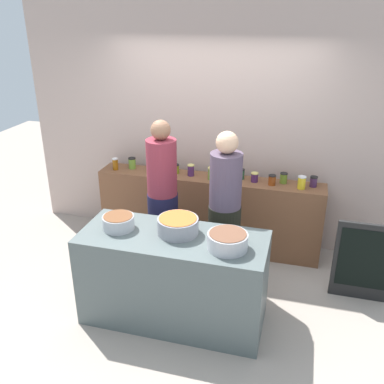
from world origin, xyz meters
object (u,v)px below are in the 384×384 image
preserve_jar_13 (302,182)px  cooking_pot_center (178,226)px  cooking_pot_left (118,222)px  preserve_jar_4 (176,169)px  preserve_jar_10 (255,177)px  preserve_jar_9 (241,174)px  preserve_jar_14 (314,182)px  preserve_jar_3 (160,167)px  cook_in_cap (225,219)px  preserve_jar_2 (152,166)px  preserve_jar_12 (284,178)px  preserve_jar_1 (132,163)px  preserve_jar_5 (191,170)px  chalkboard_sign (363,262)px  preserve_jar_6 (211,173)px  cook_with_tongs (163,207)px  cooking_pot_right (228,241)px  preserve_jar_8 (232,173)px  preserve_jar_0 (115,164)px  preserve_jar_7 (222,175)px  preserve_jar_11 (272,180)px

preserve_jar_13 → cooking_pot_center: 1.65m
cooking_pot_left → cooking_pot_center: cooking_pot_center is taller
cooking_pot_left → cooking_pot_center: 0.56m
cooking_pot_left → cooking_pot_center: (0.55, 0.06, 0.01)m
preserve_jar_4 → preserve_jar_10: 0.96m
preserve_jar_9 → preserve_jar_14: size_ratio=1.00×
preserve_jar_3 → cook_in_cap: (0.96, -0.76, -0.20)m
preserve_jar_4 → preserve_jar_9: 0.79m
preserve_jar_2 → preserve_jar_14: 1.93m
preserve_jar_12 → preserve_jar_13: 0.23m
preserve_jar_1 → preserve_jar_2: 0.26m
preserve_jar_5 → preserve_jar_9: size_ratio=1.14×
cook_in_cap → chalkboard_sign: (1.40, 0.10, -0.35)m
preserve_jar_6 → preserve_jar_4: bearing=169.5°
cook_with_tongs → cooking_pot_center: bearing=-60.2°
preserve_jar_5 → preserve_jar_9: bearing=5.2°
preserve_jar_4 → chalkboard_sign: preserve_jar_4 is taller
preserve_jar_2 → cooking_pot_right: (1.25, -1.53, -0.01)m
chalkboard_sign → preserve_jar_10: bearing=152.5°
preserve_jar_8 → preserve_jar_10: preserve_jar_8 is taller
preserve_jar_13 → cooking_pot_left: 2.08m
preserve_jar_4 → preserve_jar_13: 1.48m
preserve_jar_0 → cook_in_cap: size_ratio=0.09×
preserve_jar_13 → cooking_pot_left: size_ratio=0.49×
preserve_jar_12 → cooking_pot_center: 1.62m
preserve_jar_10 → cook_in_cap: cook_in_cap is taller
preserve_jar_0 → preserve_jar_13: bearing=-0.0°
preserve_jar_7 → preserve_jar_14: 1.02m
preserve_jar_2 → preserve_jar_8: (1.01, -0.01, 0.02)m
preserve_jar_1 → preserve_jar_11: preserve_jar_1 is taller
preserve_jar_10 → preserve_jar_12: size_ratio=0.91×
preserve_jar_5 → preserve_jar_8: size_ratio=0.99×
preserve_jar_2 → preserve_jar_7: size_ratio=0.79×
preserve_jar_13 → chalkboard_sign: size_ratio=0.17×
preserve_jar_10 → preserve_jar_2: bearing=178.1°
preserve_jar_14 → preserve_jar_11: bearing=-170.6°
preserve_jar_5 → cooking_pot_center: bearing=-79.4°
preserve_jar_12 → cooking_pot_left: preserve_jar_12 is taller
preserve_jar_3 → preserve_jar_4: 0.20m
preserve_jar_8 → cooking_pot_center: (-0.24, -1.38, -0.02)m
preserve_jar_3 → preserve_jar_12: bearing=0.8°
preserve_jar_4 → preserve_jar_11: bearing=-3.2°
preserve_jar_3 → preserve_jar_7: (0.79, -0.10, 0.01)m
preserve_jar_5 → preserve_jar_8: (0.49, 0.04, 0.00)m
preserve_jar_2 → preserve_jar_12: (1.60, 0.01, 0.01)m
preserve_jar_5 → cooking_pot_left: (-0.30, -1.40, -0.03)m
preserve_jar_1 → preserve_jar_3: 0.37m
preserve_jar_10 → chalkboard_sign: 1.46m
preserve_jar_10 → preserve_jar_0: bearing=-178.0°
cook_in_cap → preserve_jar_4: bearing=135.2°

